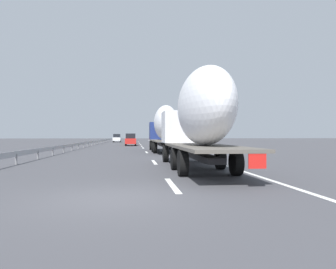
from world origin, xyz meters
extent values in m
plane|color=#424247|center=(40.00, 0.00, 0.00)|extent=(260.00, 260.00, 0.00)
cube|color=white|center=(2.00, -1.80, 0.00)|extent=(3.20, 0.20, 0.01)
cube|color=white|center=(11.04, -1.80, 0.00)|extent=(3.20, 0.20, 0.01)
cube|color=white|center=(22.58, -1.80, 0.00)|extent=(3.20, 0.20, 0.01)
cube|color=white|center=(33.31, -1.80, 0.00)|extent=(3.20, 0.20, 0.01)
cube|color=white|center=(40.16, -1.80, 0.00)|extent=(3.20, 0.20, 0.01)
cube|color=white|center=(48.18, -1.80, 0.00)|extent=(3.20, 0.20, 0.01)
cube|color=white|center=(58.41, -1.80, 0.00)|extent=(3.20, 0.20, 0.01)
cube|color=white|center=(73.76, -1.80, 0.00)|extent=(3.20, 0.20, 0.01)
cube|color=white|center=(45.00, -5.50, 0.00)|extent=(110.00, 0.20, 0.01)
cube|color=navy|center=(27.50, -3.60, 2.15)|extent=(2.40, 2.50, 1.90)
cube|color=black|center=(28.60, -3.60, 2.65)|extent=(0.08, 2.12, 0.80)
cube|color=#262628|center=(24.68, -3.60, 0.67)|extent=(10.36, 0.70, 0.24)
cube|color=#59544C|center=(21.87, -3.60, 1.14)|extent=(8.86, 2.50, 0.12)
ellipsoid|color=white|center=(22.04, -3.60, 2.85)|extent=(6.41, 2.20, 3.30)
cube|color=red|center=(17.47, -4.29, 0.90)|extent=(0.04, 0.56, 0.56)
cylinder|color=black|center=(27.50, -2.50, 0.52)|extent=(1.04, 0.30, 1.04)
cylinder|color=black|center=(27.50, -4.70, 0.52)|extent=(1.04, 0.30, 1.04)
cylinder|color=black|center=(23.07, -2.50, 0.52)|extent=(1.04, 0.35, 1.04)
cylinder|color=black|center=(23.07, -4.70, 0.52)|extent=(1.04, 0.35, 1.04)
cylinder|color=black|center=(20.67, -2.50, 0.52)|extent=(1.04, 0.35, 1.04)
cylinder|color=black|center=(20.67, -4.70, 0.52)|extent=(1.04, 0.35, 1.04)
cube|color=silver|center=(11.14, -3.60, 2.15)|extent=(2.40, 2.50, 1.90)
cube|color=black|center=(12.24, -3.60, 2.65)|extent=(0.08, 2.12, 0.80)
cube|color=#262628|center=(8.30, -3.60, 0.67)|extent=(10.49, 0.70, 0.24)
cube|color=#59544C|center=(5.45, -3.60, 1.14)|extent=(9.00, 2.50, 0.12)
ellipsoid|color=white|center=(5.19, -3.60, 2.88)|extent=(6.21, 2.20, 3.36)
cube|color=red|center=(0.98, -4.29, 0.90)|extent=(0.04, 0.56, 0.56)
cylinder|color=black|center=(11.14, -2.50, 0.52)|extent=(1.04, 0.30, 1.04)
cylinder|color=black|center=(11.14, -4.70, 0.52)|extent=(1.04, 0.30, 1.04)
cylinder|color=black|center=(6.65, -2.50, 0.52)|extent=(1.04, 0.35, 1.04)
cylinder|color=black|center=(6.65, -4.70, 0.52)|extent=(1.04, 0.35, 1.04)
cylinder|color=black|center=(4.25, -2.50, 0.52)|extent=(1.04, 0.35, 1.04)
cylinder|color=black|center=(4.25, -4.70, 0.52)|extent=(1.04, 0.35, 1.04)
cube|color=white|center=(70.63, 3.45, 0.74)|extent=(4.74, 1.82, 0.84)
cube|color=black|center=(70.28, 3.45, 1.57)|extent=(2.61, 1.60, 0.82)
cylinder|color=black|center=(72.10, 4.26, 0.32)|extent=(0.64, 0.22, 0.64)
cylinder|color=black|center=(72.10, 2.64, 0.32)|extent=(0.64, 0.22, 0.64)
cylinder|color=black|center=(69.16, 4.26, 0.32)|extent=(0.64, 0.22, 0.64)
cylinder|color=black|center=(69.16, 2.64, 0.32)|extent=(0.64, 0.22, 0.64)
cube|color=#28479E|center=(94.98, -0.03, 0.74)|extent=(4.54, 1.84, 0.84)
cube|color=black|center=(94.64, -0.03, 1.53)|extent=(2.50, 1.62, 0.73)
cylinder|color=black|center=(96.39, 0.79, 0.32)|extent=(0.64, 0.22, 0.64)
cylinder|color=black|center=(96.39, -0.85, 0.32)|extent=(0.64, 0.22, 0.64)
cylinder|color=black|center=(93.57, 0.79, 0.32)|extent=(0.64, 0.22, 0.64)
cylinder|color=black|center=(93.57, -0.85, 0.32)|extent=(0.64, 0.22, 0.64)
cube|color=gold|center=(57.25, 0.01, 0.74)|extent=(4.78, 1.83, 0.84)
cube|color=black|center=(56.89, 0.01, 1.47)|extent=(2.63, 1.61, 0.63)
cylinder|color=black|center=(58.73, 0.82, 0.32)|extent=(0.64, 0.22, 0.64)
cylinder|color=black|center=(58.73, -0.81, 0.32)|extent=(0.64, 0.22, 0.64)
cylinder|color=black|center=(55.77, 0.82, 0.32)|extent=(0.64, 0.22, 0.64)
cylinder|color=black|center=(55.77, -0.81, 0.32)|extent=(0.64, 0.22, 0.64)
cube|color=red|center=(42.91, -0.10, 0.74)|extent=(4.70, 1.70, 0.84)
cube|color=black|center=(42.56, -0.10, 1.55)|extent=(2.58, 1.50, 0.77)
cylinder|color=black|center=(44.37, 0.65, 0.32)|extent=(0.64, 0.22, 0.64)
cylinder|color=black|center=(44.37, -0.85, 0.32)|extent=(0.64, 0.22, 0.64)
cylinder|color=black|center=(41.46, 0.65, 0.32)|extent=(0.64, 0.22, 0.64)
cylinder|color=black|center=(41.46, -0.85, 0.32)|extent=(0.64, 0.22, 0.64)
cylinder|color=gray|center=(41.03, -6.70, 1.32)|extent=(0.10, 0.10, 2.64)
cube|color=#2D569E|center=(41.03, -6.70, 2.99)|extent=(0.06, 0.90, 0.70)
cylinder|color=#472D19|center=(80.96, -10.74, 0.88)|extent=(0.28, 0.28, 1.76)
cone|color=#194C1E|center=(80.96, -10.74, 4.15)|extent=(3.93, 3.93, 4.77)
cylinder|color=#472D19|center=(58.15, -11.25, 0.80)|extent=(0.35, 0.35, 1.60)
cone|color=#194C1E|center=(58.15, -11.25, 4.25)|extent=(3.59, 3.59, 5.31)
cylinder|color=#472D19|center=(60.12, -11.69, 0.75)|extent=(0.36, 0.36, 1.49)
cone|color=#1E5B23|center=(60.12, -11.69, 4.27)|extent=(2.75, 2.75, 5.56)
cube|color=#9EA0A5|center=(43.00, 6.00, 0.60)|extent=(94.00, 0.06, 0.32)
cube|color=slate|center=(10.30, 6.00, 0.30)|extent=(0.10, 0.10, 0.60)
cube|color=slate|center=(14.39, 6.00, 0.30)|extent=(0.10, 0.10, 0.60)
cube|color=slate|center=(18.48, 6.00, 0.30)|extent=(0.10, 0.10, 0.60)
cube|color=slate|center=(22.57, 6.00, 0.30)|extent=(0.10, 0.10, 0.60)
cube|color=slate|center=(26.65, 6.00, 0.30)|extent=(0.10, 0.10, 0.60)
cube|color=slate|center=(30.74, 6.00, 0.30)|extent=(0.10, 0.10, 0.60)
cube|color=slate|center=(34.83, 6.00, 0.30)|extent=(0.10, 0.10, 0.60)
cube|color=slate|center=(38.91, 6.00, 0.30)|extent=(0.10, 0.10, 0.60)
cube|color=slate|center=(43.00, 6.00, 0.30)|extent=(0.10, 0.10, 0.60)
cube|color=slate|center=(47.09, 6.00, 0.30)|extent=(0.10, 0.10, 0.60)
cube|color=slate|center=(51.17, 6.00, 0.30)|extent=(0.10, 0.10, 0.60)
cube|color=slate|center=(55.26, 6.00, 0.30)|extent=(0.10, 0.10, 0.60)
cube|color=slate|center=(59.35, 6.00, 0.30)|extent=(0.10, 0.10, 0.60)
cube|color=slate|center=(63.43, 6.00, 0.30)|extent=(0.10, 0.10, 0.60)
cube|color=slate|center=(67.52, 6.00, 0.30)|extent=(0.10, 0.10, 0.60)
cube|color=slate|center=(71.61, 6.00, 0.30)|extent=(0.10, 0.10, 0.60)
cube|color=slate|center=(75.70, 6.00, 0.30)|extent=(0.10, 0.10, 0.60)
cube|color=slate|center=(79.78, 6.00, 0.30)|extent=(0.10, 0.10, 0.60)
cube|color=slate|center=(83.87, 6.00, 0.30)|extent=(0.10, 0.10, 0.60)
cube|color=slate|center=(87.96, 6.00, 0.30)|extent=(0.10, 0.10, 0.60)
camera|label=1|loc=(-8.41, -0.53, 1.63)|focal=34.24mm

